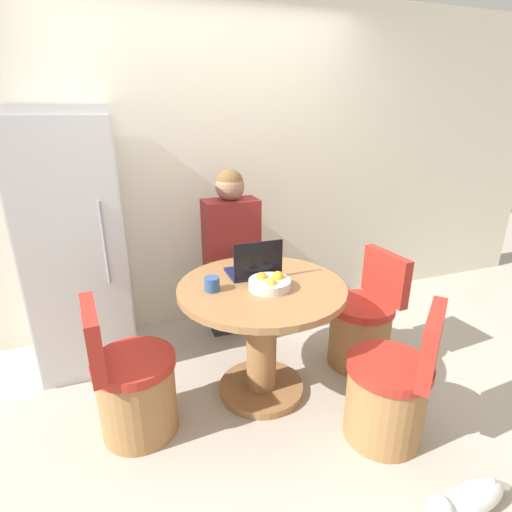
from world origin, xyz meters
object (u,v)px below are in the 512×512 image
object	(u,v)px
chair_near_right_corner	(389,394)
cat	(468,500)
person_seated	(230,249)
laptop	(254,268)
refrigerator	(76,245)
fruit_bowl	(270,283)
chair_right_side	(362,327)
chair_left_side	(134,389)
dining_table	(262,324)

from	to	relation	value
chair_near_right_corner	cat	distance (m)	0.56
person_seated	laptop	xyz separation A→B (m)	(-0.01, -0.58, 0.07)
refrigerator	person_seated	distance (m)	1.07
laptop	fruit_bowl	bearing A→B (deg)	95.97
chair_right_side	person_seated	bearing A→B (deg)	-135.01
laptop	fruit_bowl	xyz separation A→B (m)	(0.02, -0.21, -0.02)
chair_left_side	cat	distance (m)	1.74
chair_right_side	fruit_bowl	bearing A→B (deg)	-85.34
refrigerator	laptop	distance (m)	1.24
cat	refrigerator	bearing A→B (deg)	-50.91
chair_right_side	laptop	distance (m)	0.96
refrigerator	chair_left_side	xyz separation A→B (m)	(0.25, -0.87, -0.60)
refrigerator	fruit_bowl	bearing A→B (deg)	-38.54
dining_table	chair_left_side	world-z (taller)	chair_left_side
person_seated	cat	size ratio (longest dim) A/B	2.73
dining_table	fruit_bowl	distance (m)	0.31
chair_left_side	fruit_bowl	bearing A→B (deg)	-94.43
dining_table	chair_right_side	size ratio (longest dim) A/B	1.22
laptop	refrigerator	bearing A→B (deg)	-31.53
refrigerator	cat	bearing A→B (deg)	-49.69
dining_table	chair_near_right_corner	distance (m)	0.83
person_seated	fruit_bowl	bearing A→B (deg)	90.76
dining_table	laptop	xyz separation A→B (m)	(0.01, 0.15, 0.32)
chair_left_side	laptop	world-z (taller)	laptop
refrigerator	chair_left_side	world-z (taller)	refrigerator
refrigerator	fruit_bowl	world-z (taller)	refrigerator
dining_table	person_seated	size ratio (longest dim) A/B	0.74
chair_near_right_corner	chair_right_side	xyz separation A→B (m)	(0.27, 0.66, 0.00)
cat	fruit_bowl	bearing A→B (deg)	-63.70
fruit_bowl	cat	distance (m)	1.40
dining_table	fruit_bowl	bearing A→B (deg)	-65.35
chair_right_side	dining_table	bearing A→B (deg)	-90.00
refrigerator	dining_table	bearing A→B (deg)	-37.21
cat	chair_right_side	bearing A→B (deg)	-101.43
refrigerator	fruit_bowl	distance (m)	1.38
dining_table	chair_left_side	bearing A→B (deg)	-174.72
chair_left_side	laptop	xyz separation A→B (m)	(0.80, 0.22, 0.54)
chair_near_right_corner	laptop	world-z (taller)	laptop
chair_right_side	laptop	size ratio (longest dim) A/B	2.66
person_seated	fruit_bowl	distance (m)	0.79
chair_right_side	laptop	world-z (taller)	laptop
chair_right_side	person_seated	xyz separation A→B (m)	(-0.78, 0.67, 0.47)
chair_right_side	chair_left_side	bearing A→B (deg)	-89.49
chair_near_right_corner	laptop	distance (m)	1.06
chair_left_side	chair_right_side	size ratio (longest dim) A/B	1.00
chair_near_right_corner	person_seated	distance (m)	1.50
refrigerator	dining_table	xyz separation A→B (m)	(1.05, -0.79, -0.39)
dining_table	cat	world-z (taller)	dining_table
chair_near_right_corner	chair_left_side	distance (m)	1.42
person_seated	laptop	bearing A→B (deg)	88.87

